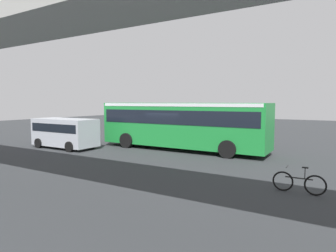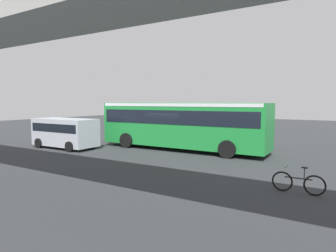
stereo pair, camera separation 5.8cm
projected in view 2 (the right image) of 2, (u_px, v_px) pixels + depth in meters
name	position (u px, v px, depth m)	size (l,w,h in m)	color
ground	(170.00, 149.00, 19.62)	(80.00, 80.00, 0.00)	#2D3033
city_bus	(181.00, 122.00, 19.31)	(11.54, 2.85, 3.15)	#1E8C38
parked_van	(65.00, 131.00, 20.11)	(4.80, 2.17, 2.05)	#B7BCC6
bicycle_black	(298.00, 183.00, 10.12)	(1.77, 0.44, 0.96)	black
pedestrian	(252.00, 134.00, 21.15)	(0.38, 0.38, 1.79)	#2D2D38
traffic_sign	(267.00, 121.00, 20.15)	(0.08, 0.60, 2.80)	slate
lane_dash_leftmost	(241.00, 148.00, 20.25)	(2.00, 0.20, 0.01)	silver
lane_dash_left	(190.00, 143.00, 22.30)	(2.00, 0.20, 0.01)	silver
lane_dash_centre	(148.00, 140.00, 24.35)	(2.00, 0.20, 0.01)	silver
pedestrian_overpass	(9.00, 40.00, 9.92)	(31.36, 2.60, 7.11)	#9E9E99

